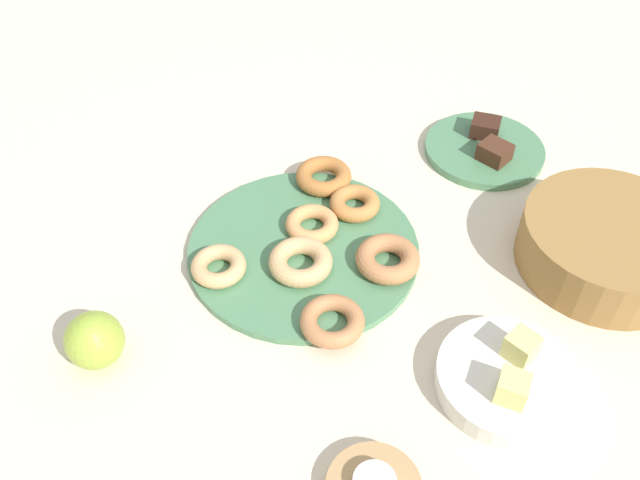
# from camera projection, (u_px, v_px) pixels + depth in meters

# --- Properties ---
(ground_plane) EXTENTS (2.40, 2.40, 0.00)m
(ground_plane) POSITION_uv_depth(u_px,v_px,m) (304.00, 252.00, 1.03)
(ground_plane) COLOR beige
(donut_plate) EXTENTS (0.35, 0.35, 0.01)m
(donut_plate) POSITION_uv_depth(u_px,v_px,m) (303.00, 249.00, 1.03)
(donut_plate) COLOR #4C7F56
(donut_plate) RESTS_ON ground_plane
(donut_0) EXTENTS (0.12, 0.12, 0.02)m
(donut_0) POSITION_uv_depth(u_px,v_px,m) (312.00, 224.00, 1.04)
(donut_0) COLOR tan
(donut_0) RESTS_ON donut_plate
(donut_1) EXTENTS (0.08, 0.08, 0.02)m
(donut_1) POSITION_uv_depth(u_px,v_px,m) (355.00, 203.00, 1.07)
(donut_1) COLOR #BC7A3D
(donut_1) RESTS_ON donut_plate
(donut_2) EXTENTS (0.13, 0.13, 0.03)m
(donut_2) POSITION_uv_depth(u_px,v_px,m) (388.00, 259.00, 0.98)
(donut_2) COLOR #B27547
(donut_2) RESTS_ON donut_plate
(donut_3) EXTENTS (0.11, 0.11, 0.02)m
(donut_3) POSITION_uv_depth(u_px,v_px,m) (219.00, 266.00, 0.98)
(donut_3) COLOR tan
(donut_3) RESTS_ON donut_plate
(donut_4) EXTENTS (0.12, 0.12, 0.02)m
(donut_4) POSITION_uv_depth(u_px,v_px,m) (332.00, 321.00, 0.91)
(donut_4) COLOR #B27547
(donut_4) RESTS_ON donut_plate
(donut_5) EXTENTS (0.10, 0.10, 0.03)m
(donut_5) POSITION_uv_depth(u_px,v_px,m) (324.00, 176.00, 1.12)
(donut_5) COLOR #AD6B33
(donut_5) RESTS_ON donut_plate
(donut_6) EXTENTS (0.13, 0.13, 0.03)m
(donut_6) POSITION_uv_depth(u_px,v_px,m) (301.00, 262.00, 0.98)
(donut_6) COLOR tan
(donut_6) RESTS_ON donut_plate
(cake_plate) EXTENTS (0.21, 0.21, 0.01)m
(cake_plate) POSITION_uv_depth(u_px,v_px,m) (484.00, 150.00, 1.20)
(cake_plate) COLOR #4C7F56
(cake_plate) RESTS_ON ground_plane
(brownie_near) EXTENTS (0.06, 0.06, 0.03)m
(brownie_near) POSITION_uv_depth(u_px,v_px,m) (485.00, 127.00, 1.20)
(brownie_near) COLOR #381E14
(brownie_near) RESTS_ON cake_plate
(brownie_far) EXTENTS (0.05, 0.06, 0.03)m
(brownie_far) POSITION_uv_depth(u_px,v_px,m) (495.00, 152.00, 1.15)
(brownie_far) COLOR #472819
(brownie_far) RESTS_ON cake_plate
(basket) EXTENTS (0.36, 0.36, 0.08)m
(basket) POSITION_uv_depth(u_px,v_px,m) (608.00, 244.00, 0.99)
(basket) COLOR olive
(basket) RESTS_ON ground_plane
(fruit_bowl) EXTENTS (0.18, 0.18, 0.03)m
(fruit_bowl) POSITION_uv_depth(u_px,v_px,m) (507.00, 379.00, 0.85)
(fruit_bowl) COLOR silver
(fruit_bowl) RESTS_ON ground_plane
(melon_chunk_left) EXTENTS (0.04, 0.04, 0.04)m
(melon_chunk_left) POSITION_uv_depth(u_px,v_px,m) (521.00, 347.00, 0.85)
(melon_chunk_left) COLOR #DBD67A
(melon_chunk_left) RESTS_ON fruit_bowl
(melon_chunk_right) EXTENTS (0.04, 0.04, 0.04)m
(melon_chunk_right) POSITION_uv_depth(u_px,v_px,m) (513.00, 388.00, 0.80)
(melon_chunk_right) COLOR #DBD67A
(melon_chunk_right) RESTS_ON fruit_bowl
(apple) EXTENTS (0.08, 0.08, 0.08)m
(apple) POSITION_uv_depth(u_px,v_px,m) (94.00, 340.00, 0.87)
(apple) COLOR #93AD38
(apple) RESTS_ON ground_plane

